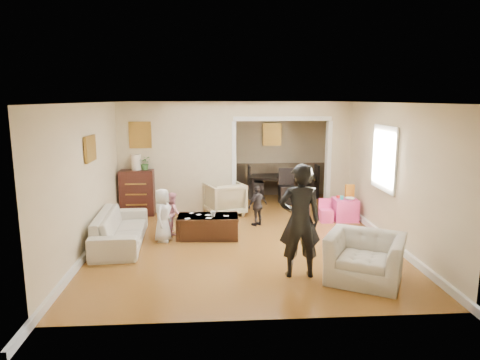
{
  "coord_description": "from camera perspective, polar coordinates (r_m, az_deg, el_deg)",
  "views": [
    {
      "loc": [
        -0.57,
        -8.35,
        2.67
      ],
      "look_at": [
        0.0,
        0.2,
        1.05
      ],
      "focal_mm": 32.28,
      "sensor_mm": 36.0,
      "label": 1
    }
  ],
  "objects": [
    {
      "name": "partition_header",
      "position": [
        10.29,
        5.6,
        9.29
      ],
      "size": [
        2.22,
        0.18,
        0.35
      ],
      "primitive_type": "cube",
      "color": "beige",
      "rests_on": "partition_right"
    },
    {
      "name": "floor",
      "position": [
        8.78,
        0.09,
        -6.99
      ],
      "size": [
        7.0,
        7.0,
        0.0
      ],
      "primitive_type": "plane",
      "color": "#A3652A",
      "rests_on": "ground"
    },
    {
      "name": "adult_person",
      "position": [
        6.54,
        7.91,
        -5.35
      ],
      "size": [
        0.64,
        0.43,
        1.74
      ],
      "primitive_type": "imported",
      "rotation": [
        0.0,
        0.0,
        3.13
      ],
      "color": "black",
      "rests_on": "ground"
    },
    {
      "name": "child_kneel_b",
      "position": [
        8.73,
        -8.87,
        -4.35
      ],
      "size": [
        0.42,
        0.48,
        0.84
      ],
      "primitive_type": "imported",
      "rotation": [
        0.0,
        0.0,
        1.85
      ],
      "color": "pink",
      "rests_on": "ground"
    },
    {
      "name": "dining_table",
      "position": [
        11.81,
        5.7,
        -0.89
      ],
      "size": [
        1.91,
        1.31,
        0.61
      ],
      "primitive_type": "imported",
      "rotation": [
        0.0,
        0.0,
        -0.21
      ],
      "color": "black",
      "rests_on": "ground"
    },
    {
      "name": "framed_art_partition",
      "position": [
        10.21,
        -13.05,
        5.83
      ],
      "size": [
        0.45,
        0.03,
        0.55
      ],
      "primitive_type": "cube",
      "color": "brown",
      "rests_on": "partition_left"
    },
    {
      "name": "partition_left",
      "position": [
        10.27,
        -8.28,
        2.93
      ],
      "size": [
        2.75,
        0.18,
        2.6
      ],
      "primitive_type": "cube",
      "color": "beige",
      "rests_on": "ground"
    },
    {
      "name": "play_bowl",
      "position": [
        9.73,
        14.27,
        -2.43
      ],
      "size": [
        0.22,
        0.22,
        0.05
      ],
      "primitive_type": "imported",
      "rotation": [
        0.0,
        0.0,
        -0.04
      ],
      "color": "white",
      "rests_on": "play_table"
    },
    {
      "name": "cereal_box",
      "position": [
        9.93,
        14.3,
        -1.44
      ],
      "size": [
        0.2,
        0.08,
        0.3
      ],
      "primitive_type": "cube",
      "rotation": [
        0.0,
        0.0,
        -0.04
      ],
      "color": "gold",
      "rests_on": "play_table"
    },
    {
      "name": "sofa",
      "position": [
        8.35,
        -15.52,
        -6.17
      ],
      "size": [
        0.92,
        2.11,
        0.6
      ],
      "primitive_type": "imported",
      "rotation": [
        0.0,
        0.0,
        1.63
      ],
      "color": "beige",
      "rests_on": "ground"
    },
    {
      "name": "coffee_cup",
      "position": [
        8.34,
        -3.59,
        -4.48
      ],
      "size": [
        0.12,
        0.12,
        0.1
      ],
      "primitive_type": "imported",
      "rotation": [
        0.0,
        0.0,
        -0.07
      ],
      "color": "silver",
      "rests_on": "coffee_table"
    },
    {
      "name": "play_table",
      "position": [
        9.89,
        13.71,
        -3.81
      ],
      "size": [
        0.52,
        0.52,
        0.49
      ],
      "primitive_type": "cube",
      "rotation": [
        0.0,
        0.0,
        -0.04
      ],
      "color": "#FE429F",
      "rests_on": "ground"
    },
    {
      "name": "partition_right",
      "position": [
        10.68,
        12.8,
        3.07
      ],
      "size": [
        0.55,
        0.18,
        2.6
      ],
      "primitive_type": "cube",
      "color": "beige",
      "rests_on": "ground"
    },
    {
      "name": "coffee_table",
      "position": [
        8.46,
        -4.25,
        -6.16
      ],
      "size": [
        1.21,
        0.66,
        0.44
      ],
      "primitive_type": "cube",
      "rotation": [
        0.0,
        0.0,
        -0.07
      ],
      "color": "#3B2112",
      "rests_on": "ground"
    },
    {
      "name": "framed_art_sofa_wall",
      "position": [
        8.09,
        -19.18,
        3.94
      ],
      "size": [
        0.03,
        0.55,
        0.4
      ],
      "primitive_type": "cube",
      "color": "brown"
    },
    {
      "name": "armchair_back",
      "position": [
        10.05,
        -2.04,
        -2.48
      ],
      "size": [
        1.05,
        1.07,
        0.76
      ],
      "primitive_type": "imported",
      "rotation": [
        0.0,
        0.0,
        3.51
      ],
      "color": "tan",
      "rests_on": "ground"
    },
    {
      "name": "cyan_cup",
      "position": [
        9.75,
        13.31,
        -2.29
      ],
      "size": [
        0.08,
        0.08,
        0.08
      ],
      "primitive_type": "cylinder",
      "color": "#29CFCB",
      "rests_on": "play_table"
    },
    {
      "name": "craft_papers",
      "position": [
        8.37,
        -4.78,
        -4.77
      ],
      "size": [
        0.84,
        0.51,
        0.0
      ],
      "color": "white",
      "rests_on": "coffee_table"
    },
    {
      "name": "toy_block",
      "position": [
        9.9,
        12.91,
        -2.15
      ],
      "size": [
        0.09,
        0.08,
        0.05
      ],
      "primitive_type": "cube",
      "rotation": [
        0.0,
        0.0,
        0.31
      ],
      "color": "red",
      "rests_on": "play_table"
    },
    {
      "name": "table_lamp",
      "position": [
        10.17,
        -13.55,
        2.31
      ],
      "size": [
        0.22,
        0.22,
        0.36
      ],
      "primitive_type": "cylinder",
      "color": "beige",
      "rests_on": "dresser"
    },
    {
      "name": "dresser",
      "position": [
        10.29,
        -13.38,
        -1.6
      ],
      "size": [
        0.77,
        0.43,
        1.06
      ],
      "primitive_type": "cube",
      "color": "#371410",
      "rests_on": "ground"
    },
    {
      "name": "armchair_front",
      "position": [
        6.74,
        16.19,
        -9.86
      ],
      "size": [
        1.4,
        1.35,
        0.7
      ],
      "primitive_type": "imported",
      "rotation": [
        0.0,
        0.0,
        -0.5
      ],
      "color": "beige",
      "rests_on": "ground"
    },
    {
      "name": "child_kneel_a",
      "position": [
        8.29,
        -10.19,
        -4.58
      ],
      "size": [
        0.43,
        0.56,
        1.02
      ],
      "primitive_type": "imported",
      "rotation": [
        0.0,
        0.0,
        1.33
      ],
      "color": "silver",
      "rests_on": "ground"
    },
    {
      "name": "framed_art_alcove",
      "position": [
        11.95,
        4.26,
        6.02
      ],
      "size": [
        0.45,
        0.03,
        0.55
      ],
      "primitive_type": "cube",
      "color": "brown"
    },
    {
      "name": "potted_plant",
      "position": [
        10.14,
        -12.43,
        2.21
      ],
      "size": [
        0.29,
        0.25,
        0.32
      ],
      "primitive_type": "imported",
      "color": "#3D7031",
      "rests_on": "dresser"
    },
    {
      "name": "child_toddler",
      "position": [
        9.18,
        2.35,
        -3.4
      ],
      "size": [
        0.54,
        0.47,
        0.87
      ],
      "primitive_type": "imported",
      "rotation": [
        0.0,
        0.0,
        -2.51
      ],
      "color": "black",
      "rests_on": "ground"
    },
    {
      "name": "window_pane",
      "position": [
        8.68,
        18.59,
        2.73
      ],
      "size": [
        0.03,
        0.95,
        1.1
      ],
      "primitive_type": "cube",
      "color": "white",
      "rests_on": "ground"
    }
  ]
}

